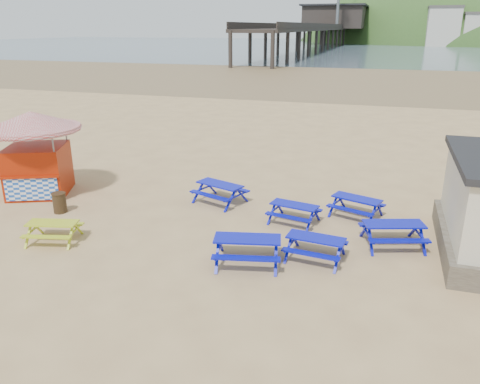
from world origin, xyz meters
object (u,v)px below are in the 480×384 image
(picnic_table_blue_b, at_px, (356,207))
(picnic_table_blue_a, at_px, (220,193))
(litter_bin, at_px, (60,203))
(ice_cream_kiosk, at_px, (34,143))
(picnic_table_yellow, at_px, (53,232))

(picnic_table_blue_b, bearing_deg, picnic_table_blue_a, -159.59)
(litter_bin, bearing_deg, ice_cream_kiosk, 143.58)
(picnic_table_yellow, distance_m, ice_cream_kiosk, 5.62)
(ice_cream_kiosk, bearing_deg, picnic_table_blue_b, -17.24)
(ice_cream_kiosk, bearing_deg, picnic_table_blue_a, -14.05)
(picnic_table_blue_a, height_order, litter_bin, picnic_table_blue_a)
(picnic_table_blue_b, height_order, picnic_table_yellow, picnic_table_blue_b)
(picnic_table_blue_a, distance_m, picnic_table_blue_b, 5.38)
(picnic_table_blue_b, relative_size, litter_bin, 2.74)
(litter_bin, bearing_deg, picnic_table_yellow, -56.78)
(ice_cream_kiosk, distance_m, litter_bin, 3.26)
(picnic_table_blue_a, xyz_separation_m, ice_cream_kiosk, (-7.69, -1.24, 1.81))
(picnic_table_yellow, height_order, litter_bin, litter_bin)
(picnic_table_blue_a, xyz_separation_m, picnic_table_blue_b, (5.37, 0.12, -0.03))
(picnic_table_blue_a, distance_m, ice_cream_kiosk, 7.99)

